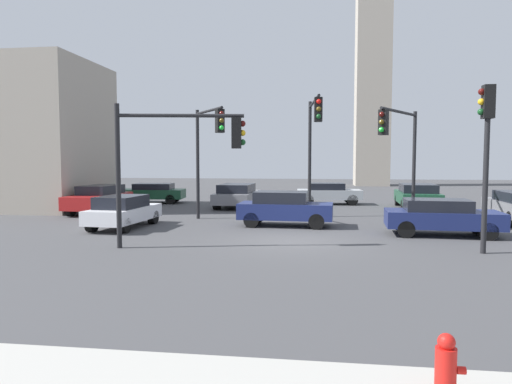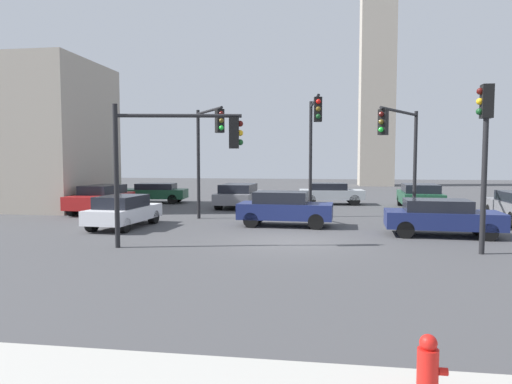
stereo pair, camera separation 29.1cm
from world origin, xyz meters
name	(u,v)px [view 1 (the left image)]	position (x,y,z in m)	size (l,w,h in m)	color
ground_plane	(291,241)	(0.00, 0.00, 0.00)	(105.04, 105.04, 0.00)	#424244
traffic_light_0	(180,147)	(-3.51, -1.67, 3.29)	(4.14, 0.91, 4.66)	black
traffic_light_1	(400,140)	(4.37, 4.27, 3.69)	(2.13, 3.51, 5.07)	black
traffic_light_2	(313,132)	(0.70, 5.18, 4.12)	(0.65, 4.22, 5.73)	black
traffic_light_3	(208,140)	(-4.05, 4.44, 3.76)	(1.91, 2.71, 5.25)	black
traffic_light_4	(486,137)	(5.94, -1.37, 3.56)	(0.46, 0.32, 5.11)	black
fire_hydrant	(446,366)	(2.38, -10.76, 0.50)	(0.34, 0.24, 0.74)	red
car_0	(417,195)	(6.72, 11.79, 0.77)	(2.41, 4.78, 1.45)	#19472D
car_1	(123,211)	(-7.19, 2.22, 0.71)	(1.99, 4.05, 1.37)	silver
car_2	(100,198)	(-10.75, 7.28, 0.79)	(2.03, 4.62, 1.49)	maroon
car_3	(237,195)	(-3.90, 11.19, 0.74)	(2.29, 4.81, 1.41)	slate
car_4	(284,208)	(-0.50, 3.63, 0.79)	(4.09, 1.89, 1.50)	navy
car_6	(151,192)	(-9.98, 13.05, 0.70)	(4.53, 2.22, 1.30)	#19472D
car_7	(441,216)	(5.55, 1.93, 0.73)	(4.25, 2.07, 1.38)	navy
car_8	(328,193)	(1.61, 13.72, 0.74)	(4.15, 2.03, 1.37)	#ADB2B7
building_flank	(8,136)	(-17.30, 9.13, 4.25)	(10.60, 6.81, 8.50)	#A89E8E
skyline_tower	(373,29)	(6.79, 36.27, 17.05)	(3.63, 3.63, 34.11)	#A89E8E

